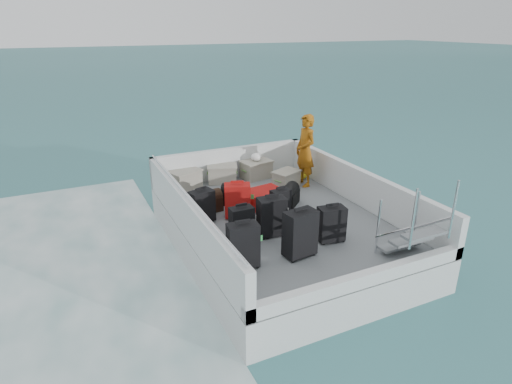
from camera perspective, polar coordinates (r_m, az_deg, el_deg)
ground at (r=8.18m, az=3.06°, el=-7.32°), size 160.00×160.00×0.00m
ferry_hull at (r=8.04m, az=3.10°, el=-5.45°), size 3.60×5.00×0.60m
deck at (r=7.90m, az=3.14°, el=-3.44°), size 3.30×4.70×0.02m
deck_fittings at (r=7.66m, az=6.63°, el=-1.28°), size 3.60×5.00×0.90m
suitcase_0 at (r=6.19m, az=-1.72°, el=-7.23°), size 0.47×0.31×0.69m
suitcase_1 at (r=6.98m, az=-1.92°, el=-4.26°), size 0.38×0.22×0.58m
suitcase_2 at (r=7.61m, az=-7.22°, el=-2.01°), size 0.47×0.35×0.61m
suitcase_3 at (r=6.50m, az=5.90°, el=-5.60°), size 0.52×0.35×0.74m
suitcase_4 at (r=7.09m, az=2.09°, el=-3.36°), size 0.49×0.32×0.68m
suitcase_5 at (r=7.77m, az=-2.49°, el=-1.21°), size 0.53×0.43×0.64m
suitcase_6 at (r=7.03m, az=9.99°, el=-4.29°), size 0.46×0.32×0.60m
suitcase_7 at (r=7.86m, az=3.27°, el=-1.47°), size 0.38×0.25×0.51m
suitcase_8 at (r=8.37m, az=0.89°, el=-0.73°), size 0.83×0.61×0.30m
duffel_0 at (r=8.14m, az=-6.25°, el=-1.47°), size 0.48×0.35×0.32m
duffel_1 at (r=8.40m, az=-3.20°, el=-0.60°), size 0.49×0.48×0.32m
duffel_2 at (r=8.38m, az=4.42°, el=-0.71°), size 0.58×0.57×0.32m
crate_0 at (r=9.33m, az=-9.40°, el=1.61°), size 0.73×0.62×0.37m
crate_1 at (r=9.58m, az=-4.52°, el=2.37°), size 0.72×0.61×0.37m
crate_2 at (r=9.82m, az=0.04°, el=2.96°), size 0.69×0.53×0.38m
crate_3 at (r=9.32m, az=4.06°, el=1.69°), size 0.65×0.55×0.33m
yellow_bag at (r=9.85m, az=6.07°, el=2.39°), size 0.28×0.26×0.22m
white_bag at (r=9.74m, az=0.04°, el=4.53°), size 0.24×0.24×0.18m
passenger at (r=9.27m, az=6.59°, el=5.51°), size 0.38×0.58×1.56m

